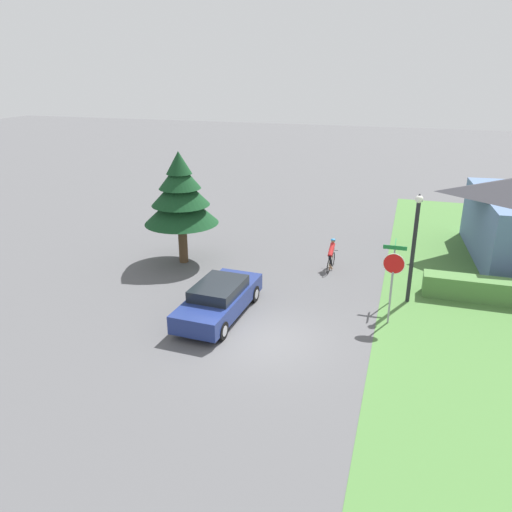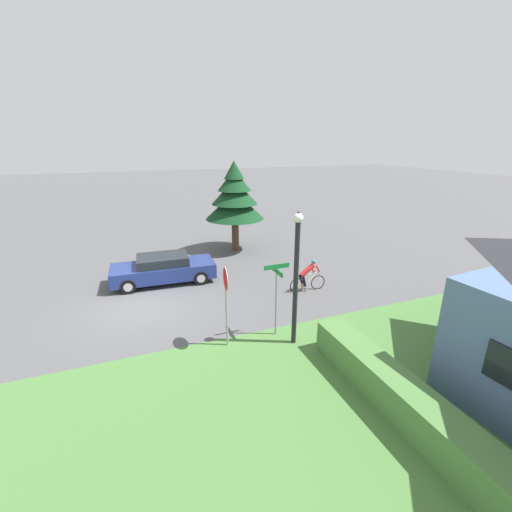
{
  "view_description": "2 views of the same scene",
  "coord_description": "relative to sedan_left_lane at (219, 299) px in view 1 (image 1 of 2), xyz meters",
  "views": [
    {
      "loc": [
        4.17,
        -14.72,
        8.88
      ],
      "look_at": [
        -1.8,
        4.51,
        1.27
      ],
      "focal_mm": 35.0,
      "sensor_mm": 36.0,
      "label": 1
    },
    {
      "loc": [
        13.46,
        -0.2,
        6.42
      ],
      "look_at": [
        -0.42,
        5.16,
        1.41
      ],
      "focal_mm": 24.0,
      "sensor_mm": 36.0,
      "label": 2
    }
  ],
  "objects": [
    {
      "name": "street_lamp",
      "position": [
        6.84,
        3.4,
        1.91
      ],
      "size": [
        0.3,
        0.3,
        4.47
      ],
      "color": "black",
      "rests_on": "ground"
    },
    {
      "name": "ground_plane",
      "position": [
        2.23,
        -1.17,
        -0.68
      ],
      "size": [
        140.0,
        140.0,
        0.0
      ],
      "primitive_type": "plane",
      "color": "#515154"
    },
    {
      "name": "conifer_tall_near",
      "position": [
        -3.71,
        4.76,
        2.59
      ],
      "size": [
        3.5,
        3.5,
        5.37
      ],
      "color": "#4C3823",
      "rests_on": "ground"
    },
    {
      "name": "street_name_sign",
      "position": [
        6.16,
        3.04,
        1.14
      ],
      "size": [
        0.9,
        0.9,
        2.61
      ],
      "color": "gray",
      "rests_on": "ground"
    },
    {
      "name": "stop_sign",
      "position": [
        6.2,
        1.29,
        1.29
      ],
      "size": [
        0.77,
        0.09,
        2.75
      ],
      "rotation": [
        0.0,
        0.0,
        3.05
      ],
      "color": "gray",
      "rests_on": "ground"
    },
    {
      "name": "sedan_left_lane",
      "position": [
        0.0,
        0.0,
        0.0
      ],
      "size": [
        2.05,
        4.81,
        1.34
      ],
      "rotation": [
        0.0,
        0.0,
        1.52
      ],
      "color": "navy",
      "rests_on": "ground"
    },
    {
      "name": "cyclist",
      "position": [
        3.3,
        5.9,
        0.03
      ],
      "size": [
        0.44,
        1.73,
        1.47
      ],
      "rotation": [
        0.0,
        0.0,
        1.53
      ],
      "color": "black",
      "rests_on": "ground"
    }
  ]
}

